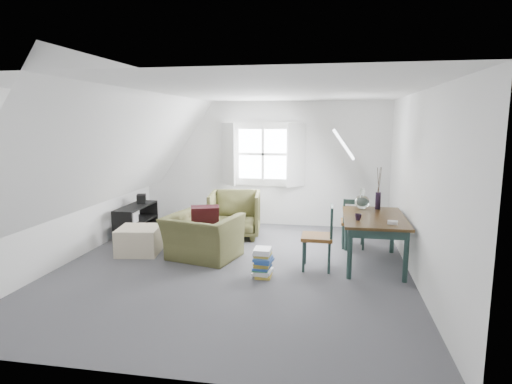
% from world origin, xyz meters
% --- Properties ---
extents(floor, '(5.50, 5.50, 0.00)m').
position_xyz_m(floor, '(0.00, 0.00, 0.00)').
color(floor, '#4A4A4F').
rests_on(floor, ground).
extents(ceiling, '(5.50, 5.50, 0.00)m').
position_xyz_m(ceiling, '(0.00, 0.00, 2.50)').
color(ceiling, white).
rests_on(ceiling, wall_back).
extents(wall_back, '(5.00, 0.00, 5.00)m').
position_xyz_m(wall_back, '(0.00, 2.75, 1.25)').
color(wall_back, white).
rests_on(wall_back, ground).
extents(wall_front, '(5.00, 0.00, 5.00)m').
position_xyz_m(wall_front, '(0.00, -2.75, 1.25)').
color(wall_front, white).
rests_on(wall_front, ground).
extents(wall_left, '(0.00, 5.50, 5.50)m').
position_xyz_m(wall_left, '(-2.50, 0.00, 1.25)').
color(wall_left, white).
rests_on(wall_left, ground).
extents(wall_right, '(0.00, 5.50, 5.50)m').
position_xyz_m(wall_right, '(2.50, 0.00, 1.25)').
color(wall_right, white).
rests_on(wall_right, ground).
extents(slope_left, '(3.19, 5.50, 4.48)m').
position_xyz_m(slope_left, '(-1.55, 0.00, 1.78)').
color(slope_left, white).
rests_on(slope_left, wall_left).
extents(slope_right, '(3.19, 5.50, 4.48)m').
position_xyz_m(slope_right, '(1.55, 0.00, 1.78)').
color(slope_right, white).
rests_on(slope_right, wall_right).
extents(dormer_window, '(1.71, 0.35, 1.30)m').
position_xyz_m(dormer_window, '(0.00, 2.68, 1.45)').
color(dormer_window, white).
rests_on(dormer_window, wall_back).
extents(skylight, '(0.35, 0.75, 0.47)m').
position_xyz_m(skylight, '(1.55, 1.30, 1.75)').
color(skylight, white).
rests_on(skylight, slope_right).
extents(armchair_near, '(1.24, 1.15, 0.68)m').
position_xyz_m(armchair_near, '(-0.56, 0.33, 0.00)').
color(armchair_near, '#4D4D29').
rests_on(armchair_near, floor).
extents(armchair_far, '(1.01, 1.03, 0.84)m').
position_xyz_m(armchair_far, '(-0.35, 1.68, 0.00)').
color(armchair_far, '#4D4D29').
rests_on(armchair_far, floor).
extents(throw_pillow, '(0.49, 0.37, 0.45)m').
position_xyz_m(throw_pillow, '(-0.56, 0.48, 0.60)').
color(throw_pillow, '#3C1016').
rests_on(throw_pillow, armchair_near).
extents(ottoman, '(0.73, 0.73, 0.43)m').
position_xyz_m(ottoman, '(-1.65, 0.42, 0.21)').
color(ottoman, '#C2B495').
rests_on(ottoman, floor).
extents(dining_table, '(0.88, 1.47, 0.73)m').
position_xyz_m(dining_table, '(2.01, 0.50, 0.64)').
color(dining_table, '#311F0C').
rests_on(dining_table, floor).
extents(demijohn, '(0.23, 0.23, 0.32)m').
position_xyz_m(demijohn, '(1.86, 0.95, 0.87)').
color(demijohn, silver).
rests_on(demijohn, dining_table).
extents(vase_twigs, '(0.09, 0.09, 0.67)m').
position_xyz_m(vase_twigs, '(2.11, 1.05, 0.88)').
color(vase_twigs, black).
rests_on(vase_twigs, dining_table).
extents(cup, '(0.11, 0.11, 0.09)m').
position_xyz_m(cup, '(1.76, 0.20, 0.73)').
color(cup, black).
rests_on(cup, dining_table).
extents(paper_box, '(0.15, 0.11, 0.04)m').
position_xyz_m(paper_box, '(2.21, 0.05, 0.76)').
color(paper_box, white).
rests_on(paper_box, dining_table).
extents(dining_chair_far, '(0.40, 0.40, 0.86)m').
position_xyz_m(dining_chair_far, '(1.76, 1.34, 0.45)').
color(dining_chair_far, brown).
rests_on(dining_chair_far, floor).
extents(dining_chair_near, '(0.44, 0.44, 0.94)m').
position_xyz_m(dining_chair_near, '(1.24, 0.17, 0.49)').
color(dining_chair_near, brown).
rests_on(dining_chair_near, floor).
extents(media_shelf, '(0.37, 1.12, 0.58)m').
position_xyz_m(media_shelf, '(-2.16, 1.35, 0.26)').
color(media_shelf, black).
rests_on(media_shelf, floor).
extents(electronics_box, '(0.23, 0.26, 0.18)m').
position_xyz_m(electronics_box, '(-2.16, 1.63, 0.65)').
color(electronics_box, black).
rests_on(electronics_box, media_shelf).
extents(magazine_stack, '(0.29, 0.35, 0.39)m').
position_xyz_m(magazine_stack, '(0.49, -0.28, 0.20)').
color(magazine_stack, '#B29933').
rests_on(magazine_stack, floor).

